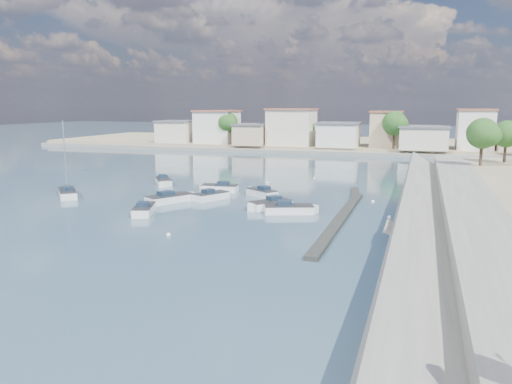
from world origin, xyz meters
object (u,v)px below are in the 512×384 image
motorboat_g (164,182)px  motorboat_d (268,205)px  motorboat_f (261,193)px  motorboat_h (292,209)px  motorboat_a (144,210)px  motorboat_e (172,198)px  motorboat_c (218,188)px  motorboat_b (213,196)px  sailboat (67,193)px

motorboat_g → motorboat_d: bearing=-30.4°
motorboat_f → motorboat_h: 9.85m
motorboat_a → motorboat_e: same height
motorboat_c → motorboat_b: bearing=-73.5°
motorboat_d → motorboat_e: 11.19m
motorboat_a → motorboat_g: same height
motorboat_c → sailboat: (-15.40, -8.86, 0.04)m
motorboat_e → motorboat_h: size_ratio=1.03×
motorboat_c → sailboat: bearing=-150.1°
motorboat_h → sailboat: size_ratio=0.59×
motorboat_c → sailboat: 17.77m
motorboat_a → motorboat_d: same height
motorboat_b → motorboat_c: bearing=106.5°
motorboat_a → motorboat_c: same height
sailboat → motorboat_a: bearing=-21.4°
motorboat_b → sailboat: (-16.97, -3.56, 0.04)m
motorboat_e → motorboat_f: (8.20, 6.45, -0.00)m
motorboat_c → motorboat_d: 12.18m
motorboat_b → motorboat_g: bearing=143.8°
motorboat_a → motorboat_d: bearing=28.6°
motorboat_d → sailboat: sailboat is taller
motorboat_d → motorboat_g: 20.76m
motorboat_c → motorboat_h: same height
motorboat_b → motorboat_e: (-3.72, -2.66, 0.00)m
motorboat_f → motorboat_g: size_ratio=0.91×
motorboat_f → motorboat_d: bearing=-65.8°
motorboat_b → motorboat_e: bearing=-144.4°
motorboat_f → motorboat_h: bearing=-54.0°
motorboat_f → motorboat_g: (-14.92, 3.85, 0.00)m
motorboat_d → motorboat_h: size_ratio=0.85×
motorboat_b → motorboat_g: (-10.44, 7.63, 0.00)m
motorboat_h → sailboat: sailboat is taller
motorboat_f → motorboat_e: bearing=-141.8°
motorboat_a → motorboat_d: size_ratio=1.05×
motorboat_d → motorboat_h: same height
motorboat_f → motorboat_g: same height
motorboat_e → motorboat_g: size_ratio=1.16×
motorboat_a → sailboat: 14.46m
motorboat_g → motorboat_e: bearing=-56.9°
motorboat_e → motorboat_h: bearing=-6.2°
motorboat_c → motorboat_d: size_ratio=1.10×
motorboat_b → motorboat_d: bearing=-21.0°
motorboat_a → motorboat_h: bearing=18.7°
motorboat_a → motorboat_f: (7.99, 12.63, -0.00)m
motorboat_a → motorboat_d: 12.50m
motorboat_d → motorboat_f: same height
motorboat_a → motorboat_g: (-6.93, 16.48, 0.00)m
motorboat_c → motorboat_e: same height
motorboat_f → sailboat: (-21.45, -7.34, 0.04)m
motorboat_b → motorboat_c: 5.53m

